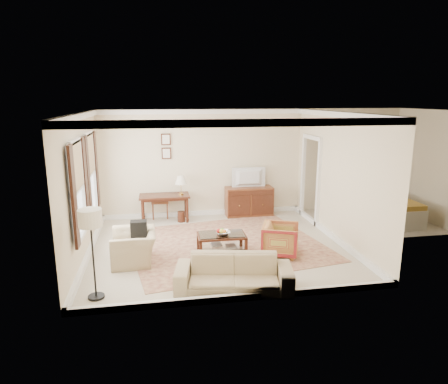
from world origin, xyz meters
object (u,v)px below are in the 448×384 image
object	(u,v)px
club_armchair	(134,242)
sofa	(234,268)
writing_desk	(165,199)
striped_armchair	(280,238)
coffee_table	(222,238)
tv	(250,171)
sideboard	(249,201)

from	to	relation	value
club_armchair	sofa	size ratio (longest dim) A/B	0.50
writing_desk	striped_armchair	size ratio (longest dim) A/B	1.77
coffee_table	tv	bearing A→B (deg)	64.92
tv	sofa	bearing A→B (deg)	73.15
tv	striped_armchair	world-z (taller)	tv
writing_desk	striped_armchair	distance (m)	3.61
sideboard	striped_armchair	xyz separation A→B (m)	(-0.04, -2.94, -0.03)
sofa	tv	bearing A→B (deg)	84.13
writing_desk	striped_armchair	world-z (taller)	striped_armchair
tv	sofa	xyz separation A→B (m)	(-1.29, -4.25, -0.85)
sideboard	striped_armchair	size ratio (longest dim) A/B	1.76
coffee_table	club_armchair	world-z (taller)	club_armchair
tv	coffee_table	xyz separation A→B (m)	(-1.21, -2.59, -0.92)
writing_desk	coffee_table	world-z (taller)	writing_desk
coffee_table	sofa	size ratio (longest dim) A/B	0.51
striped_armchair	club_armchair	world-z (taller)	club_armchair
sofa	striped_armchair	bearing A→B (deg)	57.80
striped_armchair	tv	bearing A→B (deg)	21.12
tv	sofa	distance (m)	4.52
tv	striped_armchair	bearing A→B (deg)	89.27
sideboard	tv	distance (m)	0.84
tv	club_armchair	xyz separation A→B (m)	(-3.00, -2.77, -0.81)
tv	sideboard	bearing A→B (deg)	-90.00
writing_desk	coffee_table	bearing A→B (deg)	-65.99
striped_armchair	sofa	distance (m)	1.83
coffee_table	sofa	xyz separation A→B (m)	(-0.07, -1.66, 0.07)
sideboard	sofa	xyz separation A→B (m)	(-1.29, -4.27, -0.01)
writing_desk	tv	xyz separation A→B (m)	(2.31, 0.13, 0.64)
sideboard	sofa	bearing A→B (deg)	-106.77
writing_desk	tv	bearing A→B (deg)	3.10
sofa	coffee_table	bearing A→B (deg)	98.44
writing_desk	sideboard	world-z (taller)	sideboard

